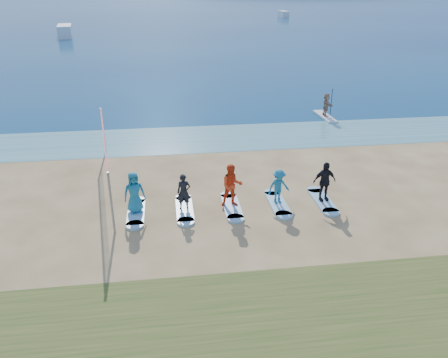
{
  "coord_description": "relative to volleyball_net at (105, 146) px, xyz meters",
  "views": [
    {
      "loc": [
        -3.22,
        -14.6,
        8.68
      ],
      "look_at": [
        -0.98,
        2.0,
        1.1
      ],
      "focal_mm": 35.0,
      "sensor_mm": 36.0,
      "label": 1
    }
  ],
  "objects": [
    {
      "name": "surfboard_3",
      "position": [
        7.34,
        -3.03,
        -1.86
      ],
      "size": [
        0.7,
        2.2,
        0.09
      ],
      "primitive_type": "cube",
      "color": "#8DC0DB",
      "rests_on": "ground"
    },
    {
      "name": "surfboard_2",
      "position": [
        5.36,
        -3.03,
        -1.86
      ],
      "size": [
        0.7,
        2.2,
        0.09
      ],
      "primitive_type": "cube",
      "color": "#8DC0DB",
      "rests_on": "ground"
    },
    {
      "name": "paddleboard",
      "position": [
        13.88,
        9.42,
        -1.84
      ],
      "size": [
        0.83,
        3.03,
        0.12
      ],
      "primitive_type": "cube",
      "rotation": [
        0.0,
        0.0,
        0.04
      ],
      "color": "silver",
      "rests_on": "ground"
    },
    {
      "name": "paddleboarder",
      "position": [
        13.88,
        9.42,
        -1.0
      ],
      "size": [
        0.47,
        1.47,
        1.58
      ],
      "primitive_type": "imported",
      "rotation": [
        0.0,
        0.0,
        1.57
      ],
      "color": "tan",
      "rests_on": "paddleboard"
    },
    {
      "name": "student_2",
      "position": [
        5.36,
        -3.03,
        -0.89
      ],
      "size": [
        0.91,
        0.72,
        1.84
      ],
      "primitive_type": "imported",
      "rotation": [
        0.0,
        0.0,
        0.02
      ],
      "color": "red",
      "rests_on": "surfboard_2"
    },
    {
      "name": "student_3",
      "position": [
        7.34,
        -3.03,
        -1.06
      ],
      "size": [
        1.09,
        0.79,
        1.51
      ],
      "primitive_type": "imported",
      "rotation": [
        0.0,
        0.0,
        0.26
      ],
      "color": "teal",
      "rests_on": "surfboard_3"
    },
    {
      "name": "surfboard_0",
      "position": [
        1.38,
        -3.03,
        -1.86
      ],
      "size": [
        0.7,
        2.2,
        0.09
      ],
      "primitive_type": "cube",
      "color": "#8DC0DB",
      "rests_on": "ground"
    },
    {
      "name": "surfboard_4",
      "position": [
        9.33,
        -3.03,
        -1.86
      ],
      "size": [
        0.7,
        2.2,
        0.09
      ],
      "primitive_type": "cube",
      "color": "#8DC0DB",
      "rests_on": "ground"
    },
    {
      "name": "shallow_water",
      "position": [
        6.08,
        5.98,
        -1.9
      ],
      "size": [
        600.0,
        600.0,
        0.0
      ],
      "primitive_type": "plane",
      "color": "teal",
      "rests_on": "ground"
    },
    {
      "name": "surfboard_1",
      "position": [
        3.37,
        -3.03,
        -1.86
      ],
      "size": [
        0.7,
        2.2,
        0.09
      ],
      "primitive_type": "cube",
      "color": "#8DC0DB",
      "rests_on": "ground"
    },
    {
      "name": "student_1",
      "position": [
        3.37,
        -3.03,
        -1.06
      ],
      "size": [
        0.57,
        0.39,
        1.52
      ],
      "primitive_type": "imported",
      "rotation": [
        0.0,
        0.0,
        -0.05
      ],
      "color": "black",
      "rests_on": "surfboard_1"
    },
    {
      "name": "boat_offshore_b",
      "position": [
        35.57,
        103.48,
        -1.9
      ],
      "size": [
        1.86,
        5.29,
        1.56
      ],
      "primitive_type": "cube",
      "rotation": [
        0.0,
        0.0,
        0.01
      ],
      "color": "silver",
      "rests_on": "ground"
    },
    {
      "name": "boat_offshore_a",
      "position": [
        -13.76,
        62.57,
        -1.9
      ],
      "size": [
        3.32,
        7.51,
        1.99
      ],
      "primitive_type": "cube",
      "rotation": [
        0.0,
        0.0,
        0.16
      ],
      "color": "silver",
      "rests_on": "ground"
    },
    {
      "name": "volleyball_net",
      "position": [
        0.0,
        0.0,
        0.0
      ],
      "size": [
        1.4,
        8.99,
        2.5
      ],
      "rotation": [
        0.0,
        0.0,
        0.15
      ],
      "color": "gray",
      "rests_on": "ground"
    },
    {
      "name": "ocean",
      "position": [
        6.08,
        155.48,
        -1.9
      ],
      "size": [
        600.0,
        600.0,
        0.0
      ],
      "primitive_type": "plane",
      "color": "navy",
      "rests_on": "ground"
    },
    {
      "name": "student_4",
      "position": [
        9.33,
        -3.03,
        -0.94
      ],
      "size": [
        1.06,
        0.53,
        1.74
      ],
      "primitive_type": "imported",
      "rotation": [
        0.0,
        0.0,
        0.11
      ],
      "color": "black",
      "rests_on": "surfboard_4"
    },
    {
      "name": "ground",
      "position": [
        6.08,
        -4.52,
        -1.9
      ],
      "size": [
        600.0,
        600.0,
        0.0
      ],
      "primitive_type": "plane",
      "color": "tan",
      "rests_on": "ground"
    },
    {
      "name": "student_0",
      "position": [
        1.38,
        -3.03,
        -0.95
      ],
      "size": [
        0.95,
        0.72,
        1.74
      ],
      "primitive_type": "imported",
      "rotation": [
        0.0,
        0.0,
        0.21
      ],
      "color": "teal",
      "rests_on": "surfboard_0"
    }
  ]
}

